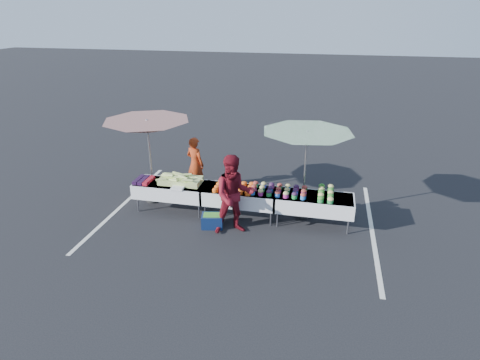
% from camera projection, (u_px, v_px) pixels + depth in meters
% --- Properties ---
extents(ground, '(80.00, 80.00, 0.00)m').
position_uv_depth(ground, '(240.00, 216.00, 10.11)').
color(ground, black).
extents(stripe_left, '(0.10, 5.00, 0.00)m').
position_uv_depth(stripe_left, '(124.00, 204.00, 10.75)').
color(stripe_left, silver).
rests_on(stripe_left, ground).
extents(stripe_right, '(0.10, 5.00, 0.00)m').
position_uv_depth(stripe_right, '(372.00, 230.00, 9.47)').
color(stripe_right, silver).
rests_on(stripe_right, ground).
extents(table_left, '(1.86, 0.81, 0.75)m').
position_uv_depth(table_left, '(171.00, 189.00, 10.24)').
color(table_left, white).
rests_on(table_left, ground).
extents(table_center, '(1.86, 0.81, 0.75)m').
position_uv_depth(table_center, '(240.00, 196.00, 9.88)').
color(table_center, white).
rests_on(table_center, ground).
extents(table_right, '(1.86, 0.81, 0.75)m').
position_uv_depth(table_right, '(314.00, 203.00, 9.52)').
color(table_right, white).
rests_on(table_right, ground).
extents(berry_punnets, '(0.40, 0.54, 0.08)m').
position_uv_depth(berry_punnets, '(144.00, 180.00, 10.25)').
color(berry_punnets, black).
rests_on(berry_punnets, table_left).
extents(corn_pile, '(1.16, 0.57, 0.26)m').
position_uv_depth(corn_pile, '(180.00, 180.00, 10.13)').
color(corn_pile, '#B6DD71').
rests_on(corn_pile, table_left).
extents(plastic_bags, '(0.30, 0.25, 0.05)m').
position_uv_depth(plastic_bags, '(178.00, 188.00, 9.84)').
color(plastic_bags, white).
rests_on(plastic_bags, table_left).
extents(carrot_bowls, '(0.95, 0.69, 0.11)m').
position_uv_depth(carrot_bowls, '(234.00, 187.00, 9.82)').
color(carrot_bowls, '#CE5716').
rests_on(carrot_bowls, table_center).
extents(potato_cups, '(1.34, 0.58, 0.16)m').
position_uv_depth(potato_cups, '(279.00, 190.00, 9.60)').
color(potato_cups, blue).
rests_on(potato_cups, table_right).
extents(bean_baskets, '(0.36, 0.86, 0.15)m').
position_uv_depth(bean_baskets, '(326.00, 193.00, 9.45)').
color(bean_baskets, '#218739').
rests_on(bean_baskets, table_right).
extents(vendor, '(0.67, 0.57, 1.56)m').
position_uv_depth(vendor, '(195.00, 164.00, 11.33)').
color(vendor, '#9A3011').
rests_on(vendor, ground).
extents(customer, '(1.12, 1.01, 1.89)m').
position_uv_depth(customer, '(234.00, 195.00, 9.06)').
color(customer, maroon).
rests_on(customer, ground).
extents(umbrella_left, '(2.23, 2.23, 2.27)m').
position_uv_depth(umbrella_left, '(147.00, 127.00, 10.16)').
color(umbrella_left, black).
rests_on(umbrella_left, ground).
extents(umbrella_right, '(2.61, 2.61, 2.22)m').
position_uv_depth(umbrella_right, '(307.00, 139.00, 9.37)').
color(umbrella_right, black).
rests_on(umbrella_right, ground).
extents(storage_bin, '(0.56, 0.46, 0.33)m').
position_uv_depth(storage_bin, '(212.00, 220.00, 9.57)').
color(storage_bin, '#0E1F47').
rests_on(storage_bin, ground).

